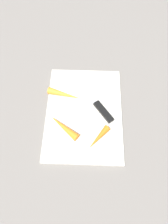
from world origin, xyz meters
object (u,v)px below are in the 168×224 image
at_px(cutting_board, 84,113).
at_px(carrot_medium, 64,127).
at_px(carrot_shortest, 98,138).
at_px(carrot_longest, 64,94).
at_px(knife, 101,109).

relative_size(cutting_board, carrot_medium, 3.05).
relative_size(cutting_board, carrot_shortest, 3.81).
xyz_separation_m(carrot_medium, carrot_longest, (-0.12, -0.01, 0.00)).
relative_size(knife, carrot_longest, 1.45).
bearing_deg(knife, carrot_shortest, 138.06).
relative_size(cutting_board, carrot_longest, 3.04).
distance_m(cutting_board, knife, 0.06).
bearing_deg(carrot_shortest, carrot_longest, -103.02).
distance_m(cutting_board, carrot_shortest, 0.11).
bearing_deg(cutting_board, carrot_longest, -130.40).
bearing_deg(carrot_shortest, carrot_medium, -67.03).
height_order(cutting_board, carrot_shortest, carrot_shortest).
bearing_deg(knife, cutting_board, 63.53).
height_order(knife, carrot_shortest, carrot_shortest).
xyz_separation_m(cutting_board, carrot_longest, (-0.06, -0.07, 0.02)).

